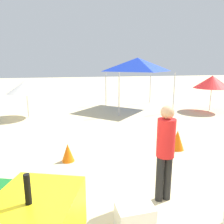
# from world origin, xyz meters

# --- Properties ---
(lifeguard_near_left) EXTENTS (0.32, 0.32, 1.79)m
(lifeguard_near_left) POSITION_xyz_m (1.43, 0.45, 1.04)
(lifeguard_near_left) COLOR black
(lifeguard_near_left) RESTS_ON ground
(popup_canopy) EXTENTS (2.98, 2.98, 2.83)m
(popup_canopy) POSITION_xyz_m (3.91, 8.49, 2.46)
(popup_canopy) COLOR #B2B2B7
(popup_canopy) RESTS_ON ground
(beach_umbrella_left) EXTENTS (1.75, 1.75, 1.76)m
(beach_umbrella_left) POSITION_xyz_m (-1.81, 7.81, 1.46)
(beach_umbrella_left) COLOR beige
(beach_umbrella_left) RESTS_ON ground
(beach_umbrella_mid) EXTENTS (1.88, 1.88, 1.89)m
(beach_umbrella_mid) POSITION_xyz_m (7.54, 6.94, 1.56)
(beach_umbrella_mid) COLOR beige
(beach_umbrella_mid) RESTS_ON ground
(traffic_cone_near) EXTENTS (0.41, 0.41, 0.58)m
(traffic_cone_near) POSITION_xyz_m (2.96, 2.54, 0.29)
(traffic_cone_near) COLOR orange
(traffic_cone_near) RESTS_ON ground
(traffic_cone_far) EXTENTS (0.33, 0.33, 0.47)m
(traffic_cone_far) POSITION_xyz_m (-0.21, 2.52, 0.24)
(traffic_cone_far) COLOR orange
(traffic_cone_far) RESTS_ON ground
(cooler_box) EXTENTS (0.56, 0.39, 0.41)m
(cooler_box) POSITION_xyz_m (0.66, -0.12, 0.20)
(cooler_box) COLOR white
(cooler_box) RESTS_ON ground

